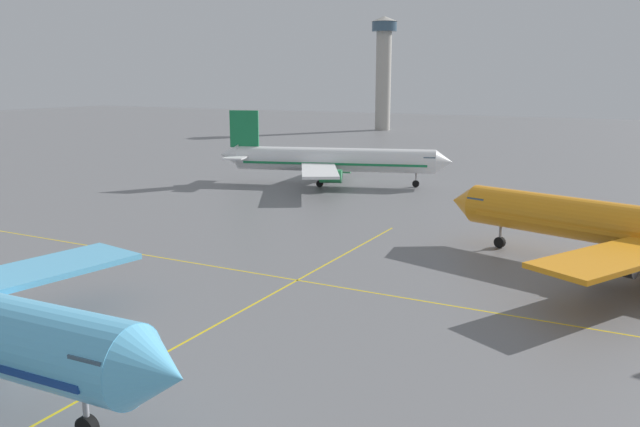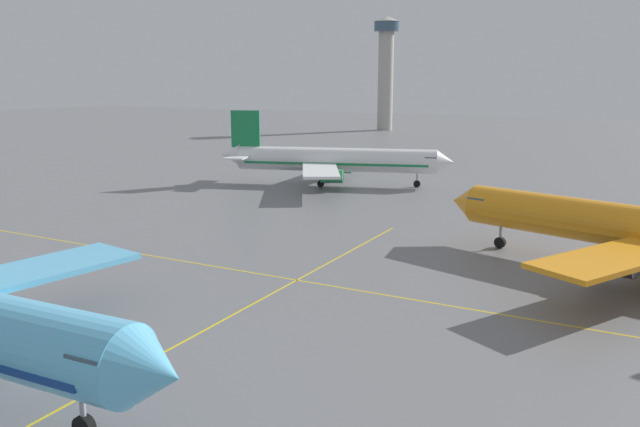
% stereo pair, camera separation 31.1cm
% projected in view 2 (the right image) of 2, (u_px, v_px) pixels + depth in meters
% --- Properties ---
extents(airliner_third_row, '(38.69, 33.06, 12.29)m').
position_uv_depth(airliner_third_row, '(333.00, 160.00, 107.22)').
color(airliner_third_row, white).
rests_on(airliner_third_row, ground).
extents(taxiway_markings, '(168.46, 84.23, 0.01)m').
position_uv_depth(taxiway_markings, '(145.00, 363.00, 40.42)').
color(taxiway_markings, yellow).
rests_on(taxiway_markings, ground).
extents(control_tower, '(8.82, 8.82, 38.09)m').
position_uv_depth(control_tower, '(386.00, 65.00, 218.10)').
color(control_tower, '#ADA89E').
rests_on(control_tower, ground).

